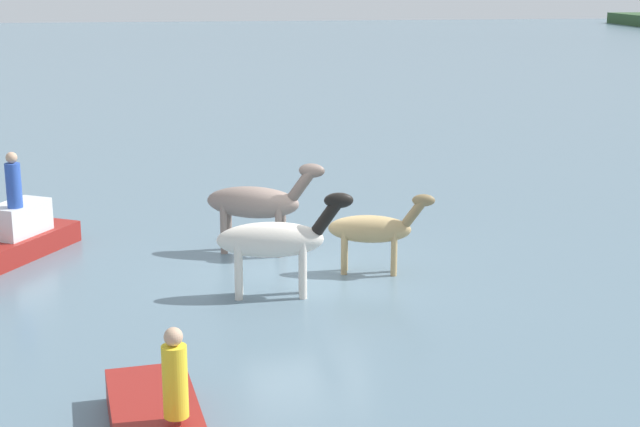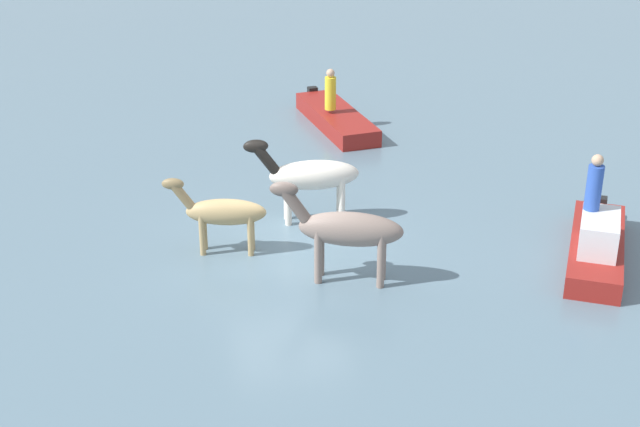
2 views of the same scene
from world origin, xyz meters
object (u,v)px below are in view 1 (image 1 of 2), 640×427
person_boatman_standing (175,376)px  horse_gray_outer (257,203)px  horse_lead (373,229)px  boat_skiff_near (9,246)px  horse_rear_stallion (275,240)px  person_spotter_bow (13,182)px

person_boatman_standing → horse_gray_outer: bearing=169.1°
horse_gray_outer → person_boatman_standing: 9.13m
horse_lead → boat_skiff_near: horse_lead is taller
horse_rear_stallion → horse_lead: size_ratio=1.20×
person_spotter_bow → horse_rear_stallion: bearing=59.2°
horse_lead → horse_gray_outer: bearing=155.6°
boat_skiff_near → person_spotter_bow: 1.43m
person_boatman_standing → boat_skiff_near: bearing=-158.9°
horse_rear_stallion → person_spotter_bow: 6.10m
horse_gray_outer → person_spotter_bow: size_ratio=2.20×
horse_gray_outer → person_spotter_bow: 5.14m
horse_lead → boat_skiff_near: bearing=178.8°
horse_rear_stallion → boat_skiff_near: size_ratio=0.67×
horse_lead → boat_skiff_near: 7.82m
horse_gray_outer → person_spotter_bow: bearing=-161.4°
horse_lead → person_spotter_bow: (-1.96, -7.32, 0.79)m
horse_rear_stallion → person_spotter_bow: size_ratio=2.18×
person_spotter_bow → horse_lead: bearing=75.0°
boat_skiff_near → person_boatman_standing: person_boatman_standing is taller
horse_lead → boat_skiff_near: (-2.03, -7.53, -0.62)m
person_spotter_bow → horse_gray_outer: bearing=87.7°
horse_gray_outer → boat_skiff_near: horse_gray_outer is taller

